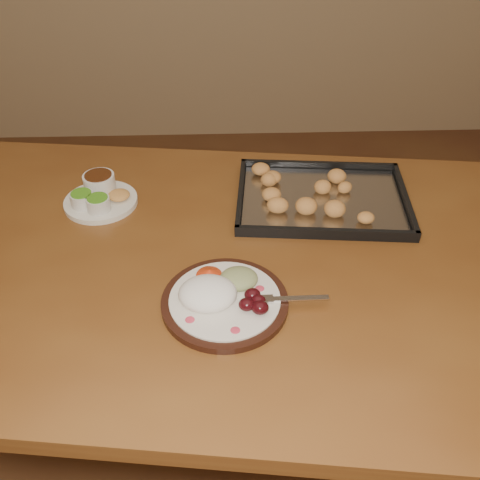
{
  "coord_description": "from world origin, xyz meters",
  "views": [
    {
      "loc": [
        -0.0,
        -0.88,
        1.48
      ],
      "look_at": [
        0.03,
        0.02,
        0.77
      ],
      "focal_mm": 40.0,
      "sensor_mm": 36.0,
      "label": 1
    }
  ],
  "objects": [
    {
      "name": "dinner_plate",
      "position": [
        -0.01,
        -0.15,
        0.77
      ],
      "size": [
        0.32,
        0.24,
        0.06
      ],
      "rotation": [
        0.0,
        0.0,
        -0.18
      ],
      "color": "black",
      "rests_on": "dining_table"
    },
    {
      "name": "condiment_saucer",
      "position": [
        -0.3,
        0.2,
        0.77
      ],
      "size": [
        0.17,
        0.17,
        0.06
      ],
      "rotation": [
        0.0,
        0.0,
        -0.14
      ],
      "color": "silver",
      "rests_on": "dining_table"
    },
    {
      "name": "ground",
      "position": [
        0.0,
        0.0,
        0.0
      ],
      "size": [
        4.0,
        4.0,
        0.0
      ],
      "primitive_type": "plane",
      "color": "brown",
      "rests_on": "ground"
    },
    {
      "name": "baking_tray",
      "position": [
        0.23,
        0.18,
        0.76
      ],
      "size": [
        0.43,
        0.33,
        0.04
      ],
      "rotation": [
        0.0,
        0.0,
        -0.09
      ],
      "color": "black",
      "rests_on": "dining_table"
    },
    {
      "name": "dining_table",
      "position": [
        -0.01,
        -0.01,
        0.65
      ],
      "size": [
        1.6,
        1.08,
        0.75
      ],
      "rotation": [
        0.0,
        0.0,
        -0.12
      ],
      "color": "brown",
      "rests_on": "ground"
    }
  ]
}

